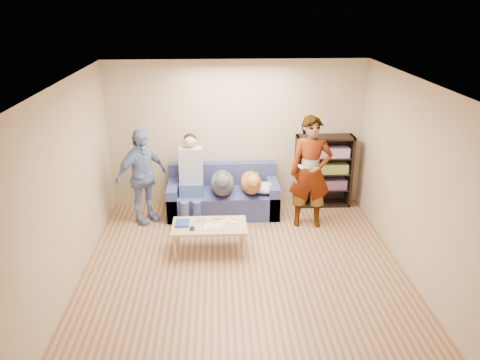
{
  "coord_description": "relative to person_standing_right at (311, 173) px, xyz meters",
  "views": [
    {
      "loc": [
        -0.33,
        -5.44,
        3.57
      ],
      "look_at": [
        0.0,
        1.2,
        0.95
      ],
      "focal_mm": 35.0,
      "sensor_mm": 36.0,
      "label": 1
    }
  ],
  "objects": [
    {
      "name": "papers",
      "position": [
        -1.58,
        -0.88,
        -0.5
      ],
      "size": [
        0.26,
        0.2,
        0.02
      ],
      "primitive_type": "cube",
      "color": "silver",
      "rests_on": "coffee_table"
    },
    {
      "name": "sofa",
      "position": [
        -1.41,
        0.56,
        -0.64
      ],
      "size": [
        1.9,
        0.85,
        0.82
      ],
      "color": "#515B93",
      "rests_on": "ground"
    },
    {
      "name": "dog_tan",
      "position": [
        -0.92,
        0.38,
        -0.31
      ],
      "size": [
        0.36,
        1.14,
        0.53
      ],
      "color": "#AA5E34",
      "rests_on": "sofa"
    },
    {
      "name": "wall_left",
      "position": [
        -3.41,
        -1.54,
        0.38
      ],
      "size": [
        0.0,
        5.0,
        5.0
      ],
      "primitive_type": "plane",
      "rotation": [
        1.57,
        0.0,
        1.57
      ],
      "color": "tan",
      "rests_on": "ground"
    },
    {
      "name": "headphone_cup_a",
      "position": [
        -1.43,
        -0.8,
        -0.49
      ],
      "size": [
        0.07,
        0.07,
        0.02
      ],
      "primitive_type": "cylinder",
      "color": "white",
      "rests_on": "coffee_table"
    },
    {
      "name": "wall_right",
      "position": [
        1.09,
        -1.54,
        0.38
      ],
      "size": [
        0.0,
        5.0,
        5.0
      ],
      "primitive_type": "plane",
      "rotation": [
        1.57,
        0.0,
        -1.57
      ],
      "color": "tan",
      "rests_on": "ground"
    },
    {
      "name": "person_standing_right",
      "position": [
        0.0,
        0.0,
        0.0
      ],
      "size": [
        0.71,
        0.49,
        1.85
      ],
      "primitive_type": "imported",
      "rotation": [
        0.0,
        0.0,
        -0.08
      ],
      "color": "gray",
      "rests_on": "ground"
    },
    {
      "name": "controller_a",
      "position": [
        -1.35,
        -0.68,
        -0.49
      ],
      "size": [
        0.04,
        0.13,
        0.03
      ],
      "primitive_type": "cube",
      "color": "silver",
      "rests_on": "coffee_table"
    },
    {
      "name": "ground",
      "position": [
        -1.16,
        -1.54,
        -0.92
      ],
      "size": [
        5.0,
        5.0,
        0.0
      ],
      "primitive_type": "plane",
      "color": "brown",
      "rests_on": "ground"
    },
    {
      "name": "wall_back",
      "position": [
        -1.16,
        0.96,
        0.38
      ],
      "size": [
        4.5,
        0.0,
        4.5
      ],
      "primitive_type": "plane",
      "rotation": [
        1.57,
        0.0,
        0.0
      ],
      "color": "tan",
      "rests_on": "ground"
    },
    {
      "name": "coffee_table",
      "position": [
        -1.63,
        -0.78,
        -0.55
      ],
      "size": [
        1.1,
        0.6,
        0.42
      ],
      "color": "#CDB77E",
      "rests_on": "ground"
    },
    {
      "name": "wall_front",
      "position": [
        -1.16,
        -4.04,
        0.38
      ],
      "size": [
        4.5,
        0.0,
        4.5
      ],
      "primitive_type": "plane",
      "rotation": [
        -1.57,
        0.0,
        0.0
      ],
      "color": "tan",
      "rests_on": "ground"
    },
    {
      "name": "wallet",
      "position": [
        -1.88,
        -0.9,
        -0.5
      ],
      "size": [
        0.07,
        0.12,
        0.02
      ],
      "primitive_type": "cube",
      "color": "black",
      "rests_on": "coffee_table"
    },
    {
      "name": "controller_b",
      "position": [
        -1.27,
        -0.76,
        -0.49
      ],
      "size": [
        0.09,
        0.06,
        0.03
      ],
      "primitive_type": "cube",
      "color": "white",
      "rests_on": "coffee_table"
    },
    {
      "name": "person_seated",
      "position": [
        -1.95,
        0.43,
        -0.15
      ],
      "size": [
        0.4,
        0.73,
        1.47
      ],
      "color": "#456499",
      "rests_on": "sofa"
    },
    {
      "name": "headphone_cup_b",
      "position": [
        -1.43,
        -0.72,
        -0.49
      ],
      "size": [
        0.07,
        0.07,
        0.02
      ],
      "primitive_type": "cylinder",
      "color": "white",
      "rests_on": "coffee_table"
    },
    {
      "name": "pen_black",
      "position": [
        -1.51,
        -0.6,
        -0.5
      ],
      "size": [
        0.13,
        0.08,
        0.01
      ],
      "primitive_type": "cylinder",
      "rotation": [
        0.0,
        1.57,
        -0.52
      ],
      "color": "black",
      "rests_on": "coffee_table"
    },
    {
      "name": "bookshelf",
      "position": [
        0.39,
        0.79,
        -0.25
      ],
      "size": [
        1.0,
        0.34,
        1.3
      ],
      "color": "black",
      "rests_on": "ground"
    },
    {
      "name": "blanket",
      "position": [
        -0.69,
        0.39,
        -0.41
      ],
      "size": [
        0.47,
        0.4,
        0.16
      ],
      "primitive_type": "ellipsoid",
      "color": "#BDBCC2",
      "rests_on": "sofa"
    },
    {
      "name": "held_controller",
      "position": [
        -0.2,
        -0.2,
        0.17
      ],
      "size": [
        0.07,
        0.13,
        0.03
      ],
      "primitive_type": "cube",
      "rotation": [
        0.0,
        0.0,
        0.27
      ],
      "color": "silver",
      "rests_on": "person_standing_right"
    },
    {
      "name": "notebook_blue",
      "position": [
        -2.03,
        -0.73,
        -0.49
      ],
      "size": [
        0.2,
        0.26,
        0.03
      ],
      "primitive_type": "cube",
      "color": "navy",
      "rests_on": "coffee_table"
    },
    {
      "name": "dog_gray",
      "position": [
        -1.42,
        0.35,
        -0.29
      ],
      "size": [
        0.4,
        1.25,
        0.59
      ],
      "color": "#494D53",
      "rests_on": "sofa"
    },
    {
      "name": "pen_orange",
      "position": [
        -1.65,
        -0.94,
        -0.5
      ],
      "size": [
        0.13,
        0.06,
        0.01
      ],
      "primitive_type": "cylinder",
      "rotation": [
        0.0,
        1.57,
        0.35
      ],
      "color": "orange",
      "rests_on": "coffee_table"
    },
    {
      "name": "person_standing_left",
      "position": [
        -2.75,
        0.26,
        -0.12
      ],
      "size": [
        0.97,
        0.92,
        1.61
      ],
      "primitive_type": "imported",
      "rotation": [
        0.0,
        0.0,
        0.73
      ],
      "color": "#768DBD",
      "rests_on": "ground"
    },
    {
      "name": "magazine",
      "position": [
        -1.55,
        -0.86,
        -0.48
      ],
      "size": [
        0.22,
        0.17,
        0.01
      ],
      "primitive_type": "cube",
      "color": "beige",
      "rests_on": "coffee_table"
    },
    {
      "name": "camera_silver",
      "position": [
        -1.75,
        -0.66,
        -0.48
      ],
      "size": [
        0.11,
        0.06,
        0.05
      ],
      "primitive_type": "cube",
      "color": "silver",
      "rests_on": "coffee_table"
    },
    {
      "name": "ceiling",
      "position": [
        -1.16,
        -1.54,
        1.68
      ],
      "size": [
        5.0,
        5.0,
        0.0
      ],
      "primitive_type": "plane",
      "rotation": [
        3.14,
        0.0,
        0.0
      ],
      "color": "white",
      "rests_on": "ground"
    }
  ]
}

